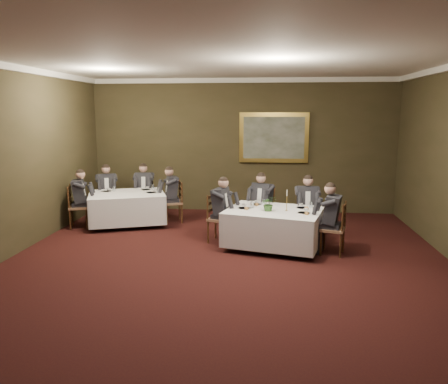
% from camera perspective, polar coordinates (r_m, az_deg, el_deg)
% --- Properties ---
extents(ground, '(10.00, 10.00, 0.00)m').
position_cam_1_polar(ground, '(7.13, -0.27, -11.37)').
color(ground, black).
rests_on(ground, ground).
extents(ceiling, '(8.00, 10.00, 0.10)m').
position_cam_1_polar(ceiling, '(6.67, -0.30, 17.78)').
color(ceiling, silver).
rests_on(ceiling, back_wall).
extents(back_wall, '(8.00, 0.10, 3.50)m').
position_cam_1_polar(back_wall, '(11.63, 2.37, 6.02)').
color(back_wall, '#332D19').
rests_on(back_wall, ground).
extents(front_wall, '(8.00, 0.10, 3.50)m').
position_cam_1_polar(front_wall, '(1.95, -17.04, -17.55)').
color(front_wall, '#332D19').
rests_on(front_wall, ground).
extents(crown_molding, '(8.00, 10.00, 0.12)m').
position_cam_1_polar(crown_molding, '(6.66, -0.30, 17.27)').
color(crown_molding, white).
rests_on(crown_molding, back_wall).
extents(table_main, '(2.09, 1.78, 0.67)m').
position_cam_1_polar(table_main, '(8.64, 6.51, -4.36)').
color(table_main, '#331B0E').
rests_on(table_main, ground).
extents(table_second, '(2.09, 1.84, 0.67)m').
position_cam_1_polar(table_second, '(10.56, -12.54, -1.81)').
color(table_second, '#331B0E').
rests_on(table_second, ground).
extents(chair_main_backleft, '(0.58, 0.57, 1.00)m').
position_cam_1_polar(chair_main_backleft, '(9.67, 5.03, -3.74)').
color(chair_main_backleft, brown).
rests_on(chair_main_backleft, ground).
extents(diner_main_backleft, '(0.57, 0.61, 1.35)m').
position_cam_1_polar(diner_main_backleft, '(9.61, 5.02, -2.43)').
color(diner_main_backleft, black).
rests_on(diner_main_backleft, chair_main_backleft).
extents(chair_main_backright, '(0.44, 0.42, 1.00)m').
position_cam_1_polar(chair_main_backright, '(9.47, 10.69, -4.19)').
color(chair_main_backright, brown).
rests_on(chair_main_backright, ground).
extents(diner_main_backright, '(0.42, 0.48, 1.35)m').
position_cam_1_polar(diner_main_backright, '(9.41, 10.74, -2.86)').
color(diner_main_backright, black).
rests_on(diner_main_backright, chair_main_backright).
extents(chair_main_endleft, '(0.53, 0.54, 1.00)m').
position_cam_1_polar(chair_main_endleft, '(9.02, -0.62, -4.75)').
color(chair_main_endleft, brown).
rests_on(chair_main_endleft, ground).
extents(diner_main_endleft, '(0.57, 0.52, 1.35)m').
position_cam_1_polar(diner_main_endleft, '(8.95, -0.55, -3.35)').
color(diner_main_endleft, black).
rests_on(diner_main_endleft, chair_main_endleft).
extents(chair_main_endright, '(0.53, 0.54, 1.00)m').
position_cam_1_polar(chair_main_endright, '(8.50, 14.03, -6.02)').
color(chair_main_endright, brown).
rests_on(chair_main_endright, ground).
extents(diner_main_endright, '(0.57, 0.52, 1.35)m').
position_cam_1_polar(diner_main_endright, '(8.44, 14.02, -4.53)').
color(diner_main_endright, black).
rests_on(diner_main_endright, chair_main_endright).
extents(chair_sec_backleft, '(0.57, 0.56, 1.00)m').
position_cam_1_polar(chair_sec_backleft, '(11.47, -14.96, -1.80)').
color(chair_sec_backleft, brown).
rests_on(chair_sec_backleft, ground).
extents(diner_sec_backleft, '(0.55, 0.60, 1.35)m').
position_cam_1_polar(diner_sec_backleft, '(11.42, -15.01, -0.69)').
color(diner_sec_backleft, black).
rests_on(diner_sec_backleft, chair_sec_backleft).
extents(chair_sec_backright, '(0.50, 0.48, 1.00)m').
position_cam_1_polar(chair_sec_backright, '(11.49, -10.28, -1.59)').
color(chair_sec_backright, brown).
rests_on(chair_sec_backright, ground).
extents(diner_sec_backright, '(0.46, 0.53, 1.35)m').
position_cam_1_polar(diner_sec_backright, '(11.43, -10.33, -0.48)').
color(diner_sec_backright, black).
rests_on(diner_sec_backright, chair_sec_backright).
extents(chair_sec_endright, '(0.55, 0.56, 1.00)m').
position_cam_1_polar(chair_sec_endright, '(10.68, -6.58, -2.41)').
color(chair_sec_endright, brown).
rests_on(chair_sec_endright, ground).
extents(diner_sec_endright, '(0.59, 0.54, 1.35)m').
position_cam_1_polar(diner_sec_endright, '(10.63, -6.67, -1.21)').
color(diner_sec_endright, black).
rests_on(diner_sec_endright, chair_sec_endright).
extents(chair_sec_endleft, '(0.54, 0.55, 1.00)m').
position_cam_1_polar(chair_sec_endleft, '(10.64, -18.45, -2.94)').
color(chair_sec_endleft, brown).
rests_on(chair_sec_endleft, ground).
extents(diner_sec_endleft, '(0.58, 0.53, 1.35)m').
position_cam_1_polar(diner_sec_endleft, '(10.59, -18.46, -1.73)').
color(diner_sec_endleft, black).
rests_on(diner_sec_endleft, chair_sec_endleft).
extents(centerpiece, '(0.33, 0.30, 0.31)m').
position_cam_1_polar(centerpiece, '(8.43, 5.87, -1.44)').
color(centerpiece, '#2D5926').
rests_on(centerpiece, table_main).
extents(candlestick, '(0.06, 0.06, 0.43)m').
position_cam_1_polar(candlestick, '(8.49, 8.19, -1.40)').
color(candlestick, '#AE8335').
rests_on(candlestick, table_main).
extents(place_setting_table_main, '(0.33, 0.31, 0.14)m').
position_cam_1_polar(place_setting_table_main, '(9.07, 4.48, -1.37)').
color(place_setting_table_main, white).
rests_on(place_setting_table_main, table_main).
extents(place_setting_table_second, '(0.33, 0.31, 0.14)m').
position_cam_1_polar(place_setting_table_second, '(10.86, -14.81, 0.29)').
color(place_setting_table_second, white).
rests_on(place_setting_table_second, table_second).
extents(painting, '(1.80, 0.09, 1.30)m').
position_cam_1_polar(painting, '(11.53, 6.52, 7.06)').
color(painting, gold).
rests_on(painting, back_wall).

